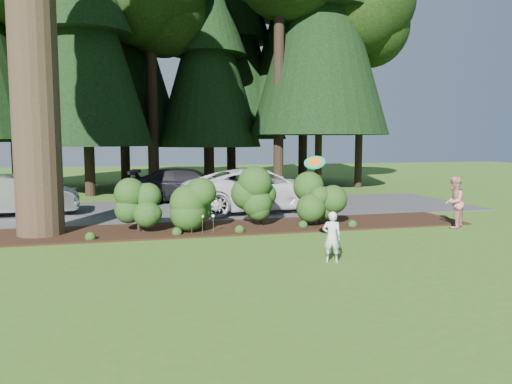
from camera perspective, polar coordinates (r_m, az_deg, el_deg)
The scene contains 12 objects.
ground at distance 11.63m, azimuth -2.94°, elevation -7.05°, with size 80.00×80.00×0.00m, color #34621C.
mulch_bed at distance 14.76m, azimuth -5.44°, elevation -4.17°, with size 16.00×2.50×0.05m, color black.
driveway at distance 18.92m, azimuth -7.43°, elevation -1.97°, with size 22.00×6.00×0.03m, color #38383A.
shrub_row at distance 14.67m, azimuth -2.43°, elevation -1.11°, with size 6.53×1.60×1.61m.
lily_cluster at distance 13.81m, azimuth -6.14°, elevation -2.90°, with size 0.69×0.09×0.57m.
tree_wall at distance 28.44m, azimuth -9.46°, elevation 19.93°, with size 25.66×12.15×17.09m.
car_silver_wagon at distance 18.96m, azimuth -25.99°, elevation -0.34°, with size 1.48×4.24×1.40m, color #BABABF.
car_white_suv at distance 18.20m, azimuth 0.53°, elevation 0.27°, with size 2.57×5.58×1.55m, color silver.
car_dark_suv at distance 21.11m, azimuth -7.68°, elevation 0.80°, with size 1.95×4.81×1.40m, color black.
child at distance 10.85m, azimuth 8.66°, elevation -5.09°, with size 0.40×0.26×1.10m, color silver.
adult at distance 15.94m, azimuth 21.68°, elevation -1.09°, with size 0.75×0.58×1.54m, color red.
frisbee at distance 10.92m, azimuth 6.73°, elevation 3.39°, with size 0.52×0.42×0.38m.
Camera 1 is at (-2.22, -11.11, 2.63)m, focal length 35.00 mm.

